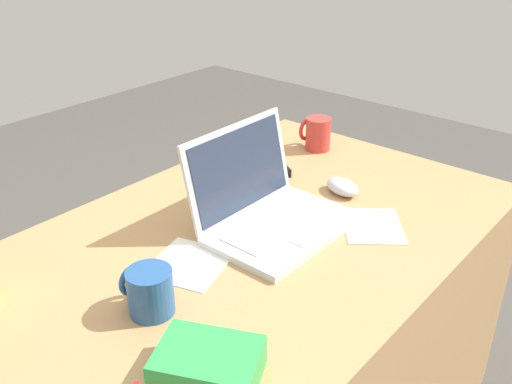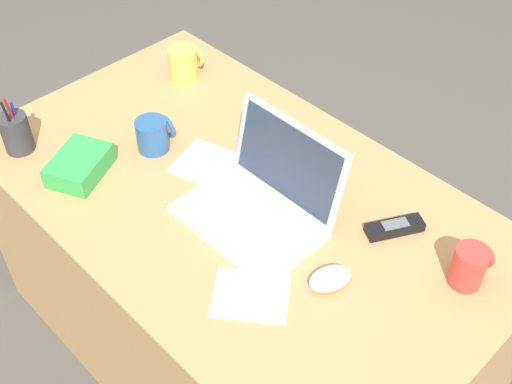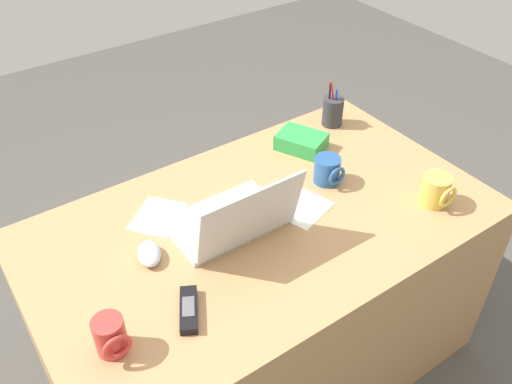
{
  "view_description": "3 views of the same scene",
  "coord_description": "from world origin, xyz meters",
  "px_view_note": "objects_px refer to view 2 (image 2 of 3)",
  "views": [
    {
      "loc": [
        -0.81,
        -0.74,
        1.39
      ],
      "look_at": [
        0.06,
        0.0,
        0.8
      ],
      "focal_mm": 40.17,
      "sensor_mm": 36.0,
      "label": 1
    },
    {
      "loc": [
        0.88,
        -0.79,
        1.86
      ],
      "look_at": [
        0.07,
        0.0,
        0.75
      ],
      "focal_mm": 45.67,
      "sensor_mm": 36.0,
      "label": 2
    },
    {
      "loc": [
        0.73,
        1.01,
        1.81
      ],
      "look_at": [
        0.01,
        -0.02,
        0.8
      ],
      "focal_mm": 38.24,
      "sensor_mm": 36.0,
      "label": 3
    }
  ],
  "objects_px": {
    "coffee_mug_white": "(153,135)",
    "coffee_mug_spare": "(470,265)",
    "laptop": "(261,202)",
    "coffee_mug_tall": "(184,63)",
    "pen_holder": "(16,133)",
    "computer_mouse": "(330,278)",
    "cordless_phone": "(395,227)",
    "snack_bag": "(80,165)"
  },
  "relations": [
    {
      "from": "coffee_mug_white",
      "to": "coffee_mug_spare",
      "type": "distance_m",
      "value": 0.87
    },
    {
      "from": "laptop",
      "to": "coffee_mug_white",
      "type": "xyz_separation_m",
      "value": [
        -0.39,
        -0.03,
        -0.0
      ]
    },
    {
      "from": "coffee_mug_tall",
      "to": "pen_holder",
      "type": "height_order",
      "value": "pen_holder"
    },
    {
      "from": "laptop",
      "to": "computer_mouse",
      "type": "relative_size",
      "value": 3.35
    },
    {
      "from": "computer_mouse",
      "to": "coffee_mug_tall",
      "type": "distance_m",
      "value": 0.89
    },
    {
      "from": "cordless_phone",
      "to": "coffee_mug_white",
      "type": "bearing_deg",
      "value": -161.18
    },
    {
      "from": "laptop",
      "to": "cordless_phone",
      "type": "height_order",
      "value": "laptop"
    },
    {
      "from": "pen_holder",
      "to": "snack_bag",
      "type": "distance_m",
      "value": 0.21
    },
    {
      "from": "laptop",
      "to": "snack_bag",
      "type": "height_order",
      "value": "laptop"
    },
    {
      "from": "coffee_mug_white",
      "to": "pen_holder",
      "type": "distance_m",
      "value": 0.37
    },
    {
      "from": "coffee_mug_white",
      "to": "cordless_phone",
      "type": "distance_m",
      "value": 0.68
    },
    {
      "from": "coffee_mug_spare",
      "to": "snack_bag",
      "type": "distance_m",
      "value": 0.99
    },
    {
      "from": "coffee_mug_tall",
      "to": "cordless_phone",
      "type": "relative_size",
      "value": 0.71
    },
    {
      "from": "cordless_phone",
      "to": "pen_holder",
      "type": "height_order",
      "value": "pen_holder"
    },
    {
      "from": "coffee_mug_white",
      "to": "pen_holder",
      "type": "relative_size",
      "value": 0.55
    },
    {
      "from": "coffee_mug_white",
      "to": "cordless_phone",
      "type": "relative_size",
      "value": 0.68
    },
    {
      "from": "cordless_phone",
      "to": "pen_holder",
      "type": "relative_size",
      "value": 0.8
    },
    {
      "from": "laptop",
      "to": "snack_bag",
      "type": "relative_size",
      "value": 2.09
    },
    {
      "from": "computer_mouse",
      "to": "coffee_mug_spare",
      "type": "xyz_separation_m",
      "value": [
        0.2,
        0.22,
        0.03
      ]
    },
    {
      "from": "laptop",
      "to": "computer_mouse",
      "type": "height_order",
      "value": "laptop"
    },
    {
      "from": "laptop",
      "to": "coffee_mug_tall",
      "type": "relative_size",
      "value": 3.37
    },
    {
      "from": "laptop",
      "to": "coffee_mug_white",
      "type": "relative_size",
      "value": 3.5
    },
    {
      "from": "snack_bag",
      "to": "cordless_phone",
      "type": "bearing_deg",
      "value": 31.21
    },
    {
      "from": "cordless_phone",
      "to": "pen_holder",
      "type": "xyz_separation_m",
      "value": [
        -0.9,
        -0.49,
        0.04
      ]
    },
    {
      "from": "coffee_mug_white",
      "to": "coffee_mug_tall",
      "type": "xyz_separation_m",
      "value": [
        -0.2,
        0.28,
        0.0
      ]
    },
    {
      "from": "coffee_mug_spare",
      "to": "cordless_phone",
      "type": "height_order",
      "value": "coffee_mug_spare"
    },
    {
      "from": "laptop",
      "to": "pen_holder",
      "type": "height_order",
      "value": "laptop"
    },
    {
      "from": "pen_holder",
      "to": "coffee_mug_tall",
      "type": "bearing_deg",
      "value": 84.89
    },
    {
      "from": "coffee_mug_spare",
      "to": "coffee_mug_white",
      "type": "bearing_deg",
      "value": -165.79
    },
    {
      "from": "snack_bag",
      "to": "coffee_mug_white",
      "type": "bearing_deg",
      "value": 75.59
    },
    {
      "from": "coffee_mug_spare",
      "to": "snack_bag",
      "type": "xyz_separation_m",
      "value": [
        -0.9,
        -0.42,
        -0.02
      ]
    },
    {
      "from": "laptop",
      "to": "snack_bag",
      "type": "xyz_separation_m",
      "value": [
        -0.44,
        -0.23,
        -0.02
      ]
    },
    {
      "from": "laptop",
      "to": "computer_mouse",
      "type": "xyz_separation_m",
      "value": [
        0.26,
        -0.04,
        -0.03
      ]
    },
    {
      "from": "coffee_mug_white",
      "to": "coffee_mug_tall",
      "type": "bearing_deg",
      "value": 126.29
    },
    {
      "from": "computer_mouse",
      "to": "snack_bag",
      "type": "xyz_separation_m",
      "value": [
        -0.69,
        -0.19,
        0.01
      ]
    },
    {
      "from": "snack_bag",
      "to": "coffee_mug_spare",
      "type": "bearing_deg",
      "value": 24.9
    },
    {
      "from": "pen_holder",
      "to": "snack_bag",
      "type": "bearing_deg",
      "value": 17.42
    },
    {
      "from": "computer_mouse",
      "to": "coffee_mug_spare",
      "type": "relative_size",
      "value": 1.02
    },
    {
      "from": "coffee_mug_white",
      "to": "pen_holder",
      "type": "xyz_separation_m",
      "value": [
        -0.25,
        -0.27,
        0.01
      ]
    },
    {
      "from": "computer_mouse",
      "to": "cordless_phone",
      "type": "distance_m",
      "value": 0.23
    },
    {
      "from": "computer_mouse",
      "to": "coffee_mug_tall",
      "type": "height_order",
      "value": "coffee_mug_tall"
    },
    {
      "from": "coffee_mug_white",
      "to": "computer_mouse",
      "type": "bearing_deg",
      "value": -0.95
    }
  ]
}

